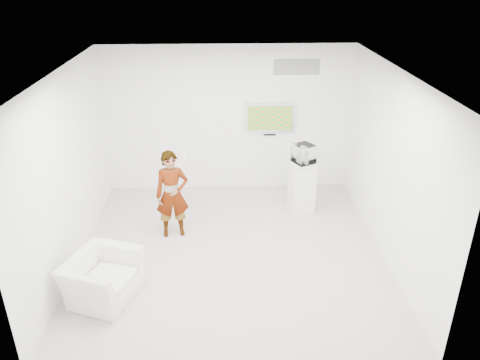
{
  "coord_description": "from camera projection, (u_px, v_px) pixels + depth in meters",
  "views": [
    {
      "loc": [
        -0.12,
        -6.6,
        4.42
      ],
      "look_at": [
        0.17,
        0.6,
        1.04
      ],
      "focal_mm": 35.0,
      "sensor_mm": 36.0,
      "label": 1
    }
  ],
  "objects": [
    {
      "name": "tv",
      "position": [
        270.0,
        118.0,
        9.44
      ],
      "size": [
        1.0,
        0.08,
        0.6
      ],
      "primitive_type": "cube",
      "color": "silver",
      "rests_on": "room"
    },
    {
      "name": "room",
      "position": [
        231.0,
        170.0,
        7.21
      ],
      "size": [
        5.01,
        5.01,
        3.0
      ],
      "color": "#BDB7AD",
      "rests_on": "ground"
    },
    {
      "name": "console",
      "position": [
        304.0,
        157.0,
        8.7
      ],
      "size": [
        0.12,
        0.18,
        0.23
      ],
      "primitive_type": "cube",
      "rotation": [
        0.0,
        0.0,
        0.41
      ],
      "color": "white",
      "rests_on": "pedestal"
    },
    {
      "name": "pedestal",
      "position": [
        302.0,
        186.0,
        8.96
      ],
      "size": [
        0.55,
        0.55,
        1.0
      ],
      "primitive_type": "cube",
      "rotation": [
        0.0,
        0.0,
        0.13
      ],
      "color": "white",
      "rests_on": "room"
    },
    {
      "name": "logo_decal",
      "position": [
        297.0,
        67.0,
        9.06
      ],
      "size": [
        0.9,
        0.02,
        0.3
      ],
      "primitive_type": "cube",
      "color": "gray",
      "rests_on": "room"
    },
    {
      "name": "floor_uplight",
      "position": [
        301.0,
        183.0,
        9.98
      ],
      "size": [
        0.19,
        0.19,
        0.25
      ],
      "primitive_type": "cylinder",
      "rotation": [
        0.0,
        0.0,
        -0.2
      ],
      "color": "white",
      "rests_on": "room"
    },
    {
      "name": "wii_remote",
      "position": [
        184.0,
        156.0,
        7.93
      ],
      "size": [
        0.06,
        0.14,
        0.03
      ],
      "primitive_type": "cube",
      "rotation": [
        0.0,
        0.0,
        0.16
      ],
      "color": "white",
      "rests_on": "person"
    },
    {
      "name": "person",
      "position": [
        172.0,
        194.0,
        8.02
      ],
      "size": [
        0.62,
        0.46,
        1.57
      ],
      "primitive_type": "imported",
      "rotation": [
        0.0,
        0.0,
        0.15
      ],
      "color": "white",
      "rests_on": "room"
    },
    {
      "name": "vitrine",
      "position": [
        304.0,
        154.0,
        8.67
      ],
      "size": [
        0.47,
        0.47,
        0.35
      ],
      "primitive_type": "cube",
      "rotation": [
        0.0,
        0.0,
        0.49
      ],
      "color": "white",
      "rests_on": "pedestal"
    },
    {
      "name": "armchair",
      "position": [
        102.0,
        278.0,
        6.67
      ],
      "size": [
        1.16,
        1.24,
        0.65
      ],
      "primitive_type": "imported",
      "rotation": [
        0.0,
        0.0,
        1.22
      ],
      "color": "white",
      "rests_on": "room"
    }
  ]
}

